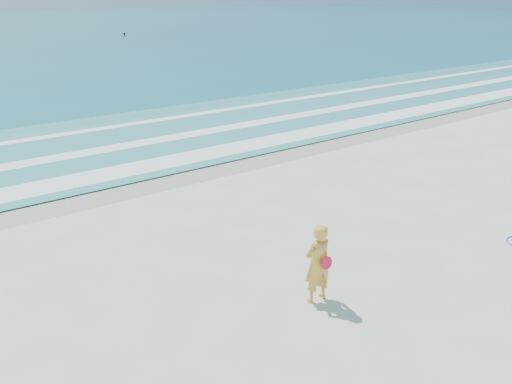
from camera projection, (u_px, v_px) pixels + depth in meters
ground at (373, 290)px, 10.60m from camera, size 400.00×400.00×0.00m
wet_sand at (176, 174)px, 17.37m from camera, size 400.00×2.40×0.00m
shallow at (121, 141)px, 21.11m from camera, size 400.00×10.00×0.01m
foam_near at (160, 163)px, 18.33m from camera, size 400.00×1.40×0.01m
foam_mid at (128, 145)px, 20.51m from camera, size 400.00×0.90×0.01m
foam_far at (100, 129)px, 22.99m from camera, size 400.00×0.60×0.01m
buoy at (124, 34)px, 74.14m from camera, size 0.34×0.34×0.34m
woman at (317, 264)px, 9.96m from camera, size 0.64×0.44×1.70m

